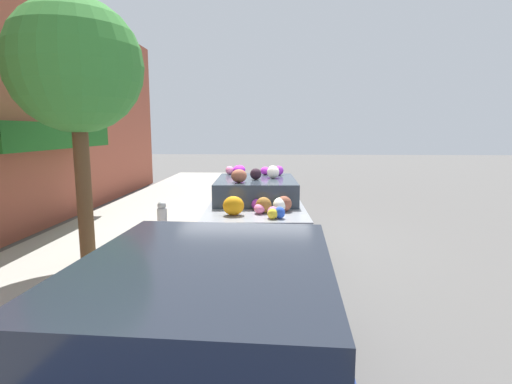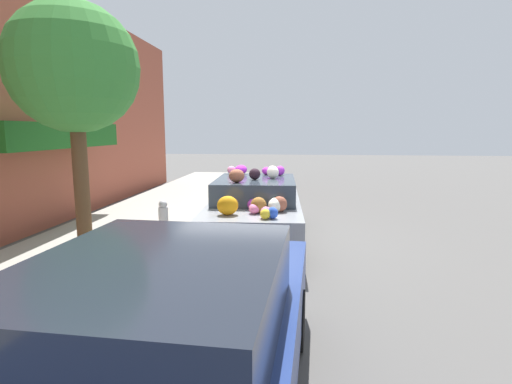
% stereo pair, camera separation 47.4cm
% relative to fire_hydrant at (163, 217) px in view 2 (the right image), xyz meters
% --- Properties ---
extents(ground_plane, '(60.00, 60.00, 0.00)m').
position_rel_fire_hydrant_xyz_m(ground_plane, '(0.17, -1.77, -0.49)').
color(ground_plane, '#565451').
extents(sidewalk_curb, '(24.00, 3.20, 0.15)m').
position_rel_fire_hydrant_xyz_m(sidewalk_curb, '(0.17, 0.93, -0.42)').
color(sidewalk_curb, '#9E998E').
rests_on(sidewalk_curb, ground).
extents(building_facade, '(18.00, 1.20, 5.62)m').
position_rel_fire_hydrant_xyz_m(building_facade, '(0.19, 3.14, 2.28)').
color(building_facade, '#9E4C38').
rests_on(building_facade, ground).
extents(street_tree, '(2.03, 2.03, 4.12)m').
position_rel_fire_hydrant_xyz_m(street_tree, '(-1.82, 0.72, 2.73)').
color(street_tree, brown).
rests_on(street_tree, sidewalk_curb).
extents(fire_hydrant, '(0.20, 0.20, 0.70)m').
position_rel_fire_hydrant_xyz_m(fire_hydrant, '(0.00, 0.00, 0.00)').
color(fire_hydrant, '#B2B2B7').
rests_on(fire_hydrant, sidewalk_curb).
extents(art_car, '(4.51, 1.97, 1.58)m').
position_rel_fire_hydrant_xyz_m(art_car, '(0.12, -1.94, 0.23)').
color(art_car, gray).
rests_on(art_car, ground).
extents(parked_car_plain, '(4.56, 2.03, 1.47)m').
position_rel_fire_hydrant_xyz_m(parked_car_plain, '(-5.37, -1.89, 0.26)').
color(parked_car_plain, navy).
rests_on(parked_car_plain, ground).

